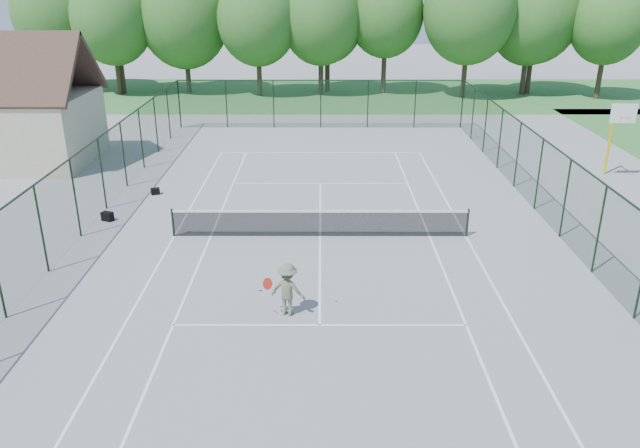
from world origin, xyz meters
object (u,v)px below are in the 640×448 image
Objects in this scene: tennis_player at (288,289)px; tennis_net at (320,222)px; sports_bag_a at (107,216)px; basketball_goal at (617,125)px.

tennis_net is at bearing 80.98° from tennis_player.
sports_bag_a is (-8.50, 1.61, -0.40)m from tennis_net.
sports_bag_a is 10.60m from tennis_player.
basketball_goal reaches higher than tennis_net.
basketball_goal is 8.14× the size of sports_bag_a.
tennis_net is 15.98m from basketball_goal.
tennis_player is (7.59, -7.37, 0.61)m from sports_bag_a.
sports_bag_a is 0.23× the size of tennis_player.
basketball_goal is (14.00, 7.43, 1.99)m from tennis_net.
basketball_goal reaches higher than tennis_player.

